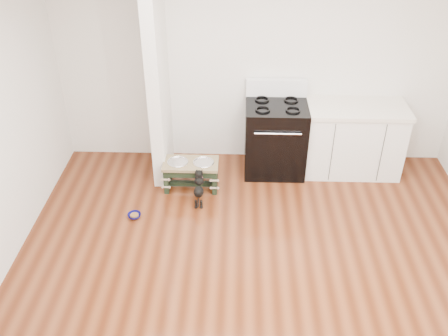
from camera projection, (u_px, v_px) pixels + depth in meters
ground at (258, 292)px, 4.77m from camera, size 5.00×5.00×0.00m
room_shell at (266, 146)px, 3.88m from camera, size 5.00×5.00×5.00m
partition_wall at (157, 72)px, 5.82m from camera, size 0.15×0.80×2.70m
oven_range at (275, 137)px, 6.30m from camera, size 0.76×0.69×1.14m
cabinet_run at (352, 139)px, 6.31m from camera, size 1.24×0.64×0.91m
dog_feeder at (191, 170)px, 6.06m from camera, size 0.67×0.36×0.38m
puppy at (199, 187)px, 5.82m from camera, size 0.12×0.34×0.41m
floor_bowl at (134, 216)px, 5.70m from camera, size 0.17×0.17×0.05m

